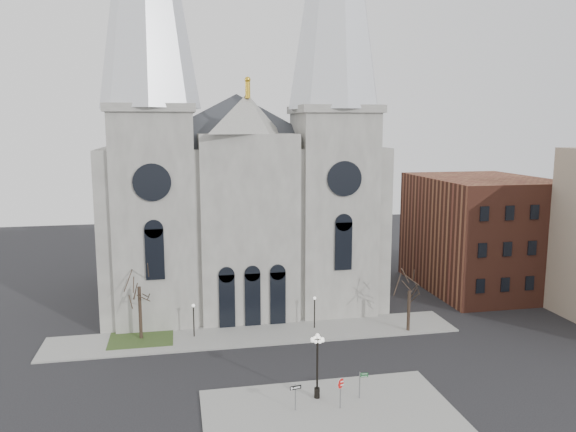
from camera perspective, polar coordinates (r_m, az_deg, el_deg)
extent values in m
plane|color=black|center=(46.34, -1.24, -16.82)|extent=(160.00, 160.00, 0.00)
cube|color=gray|center=(42.57, 4.23, -19.24)|extent=(18.00, 10.00, 0.14)
cube|color=gray|center=(56.29, -3.24, -11.92)|extent=(40.00, 6.00, 0.14)
cube|color=#2C441D|center=(56.88, -14.68, -11.97)|extent=(6.00, 5.00, 0.18)
cube|color=gray|center=(68.36, -5.08, -0.40)|extent=(30.00, 24.00, 18.00)
pyramid|color=#2D3035|center=(67.53, -5.27, 12.26)|extent=(33.00, 26.40, 6.00)
cube|color=gray|center=(59.31, -13.36, -0.12)|extent=(8.00, 8.00, 22.00)
cylinder|color=black|center=(54.79, -13.65, 3.35)|extent=(3.60, 0.30, 3.60)
cube|color=gray|center=(61.58, 4.59, 0.44)|extent=(8.00, 8.00, 22.00)
cylinder|color=black|center=(57.24, 5.75, 3.80)|extent=(3.60, 0.30, 3.60)
cube|color=gray|center=(58.45, -4.02, -1.27)|extent=(10.00, 5.00, 19.50)
pyramid|color=gray|center=(57.51, -4.15, 10.33)|extent=(11.00, 5.00, 4.00)
cube|color=brown|center=(74.41, 18.94, -1.65)|extent=(14.00, 18.00, 14.00)
cylinder|color=black|center=(56.03, -14.78, -9.55)|extent=(0.32, 0.32, 5.25)
cylinder|color=black|center=(57.69, 12.16, -9.44)|extent=(0.32, 0.32, 4.20)
cylinder|color=black|center=(55.76, -9.55, -10.53)|extent=(0.12, 0.12, 3.00)
sphere|color=white|center=(55.25, -9.60, -8.96)|extent=(0.32, 0.32, 0.32)
cylinder|color=black|center=(57.30, 2.71, -9.86)|extent=(0.12, 0.12, 3.00)
sphere|color=white|center=(56.80, 2.72, -8.33)|extent=(0.32, 0.32, 0.32)
cylinder|color=slate|center=(42.47, 5.34, -17.51)|extent=(0.09, 0.09, 2.25)
cylinder|color=red|center=(42.13, 5.36, -16.56)|extent=(0.76, 0.28, 0.78)
cylinder|color=white|center=(42.13, 5.36, -16.56)|extent=(0.81, 0.27, 0.84)
cube|color=white|center=(42.07, 5.36, -16.40)|extent=(0.42, 0.15, 0.10)
cube|color=white|center=(42.18, 5.36, -16.71)|extent=(0.47, 0.17, 0.10)
cylinder|color=black|center=(43.30, 2.99, -15.31)|extent=(0.16, 0.16, 4.46)
cylinder|color=black|center=(44.09, 2.97, -17.49)|extent=(0.43, 0.43, 0.78)
sphere|color=white|center=(42.26, 3.02, -12.02)|extent=(0.31, 0.31, 0.31)
cylinder|color=slate|center=(42.09, 0.76, -17.94)|extent=(0.08, 0.08, 1.98)
cube|color=black|center=(41.75, 0.76, -17.02)|extent=(0.86, 0.19, 0.28)
cylinder|color=slate|center=(44.01, 7.29, -16.68)|extent=(0.08, 0.08, 2.07)
cube|color=#0D5B20|center=(43.70, 7.75, -15.59)|extent=(0.58, 0.09, 0.14)
cube|color=#0D5B20|center=(43.78, 7.75, -15.81)|extent=(0.58, 0.09, 0.14)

